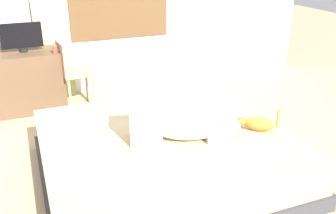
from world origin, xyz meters
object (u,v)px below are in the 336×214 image
(chair_by_desk, at_px, (71,69))
(tv_monitor, at_px, (21,37))
(cat, at_px, (257,123))
(cup, at_px, (55,50))
(bed, at_px, (166,155))
(person_lying, at_px, (179,126))
(desk, at_px, (26,81))

(chair_by_desk, bearing_deg, tv_monitor, 161.31)
(tv_monitor, relative_size, chair_by_desk, 0.56)
(cat, relative_size, cup, 3.47)
(tv_monitor, distance_m, cup, 0.43)
(bed, height_order, chair_by_desk, chair_by_desk)
(person_lying, height_order, chair_by_desk, chair_by_desk)
(person_lying, distance_m, tv_monitor, 2.50)
(tv_monitor, height_order, cup, tv_monitor)
(bed, xyz_separation_m, desk, (-1.07, 2.08, 0.15))
(desk, bearing_deg, chair_by_desk, -17.82)
(cat, bearing_deg, desk, 128.17)
(cat, bearing_deg, bed, 162.32)
(chair_by_desk, bearing_deg, cat, -59.15)
(cup, relative_size, chair_by_desk, 0.10)
(cat, bearing_deg, person_lying, 171.01)
(tv_monitor, height_order, chair_by_desk, tv_monitor)
(cat, bearing_deg, chair_by_desk, 120.85)
(cat, relative_size, desk, 0.34)
(desk, xyz_separation_m, cup, (0.38, -0.21, 0.41))
(bed, height_order, tv_monitor, tv_monitor)
(tv_monitor, xyz_separation_m, chair_by_desk, (0.52, -0.17, -0.41))
(cat, height_order, desk, desk)
(bed, distance_m, desk, 2.34)
(cup, height_order, chair_by_desk, chair_by_desk)
(bed, bearing_deg, cat, -17.68)
(person_lying, relative_size, tv_monitor, 1.95)
(desk, height_order, chair_by_desk, chair_by_desk)
(bed, relative_size, chair_by_desk, 2.48)
(tv_monitor, bearing_deg, desk, 180.00)
(chair_by_desk, bearing_deg, cup, -169.17)
(person_lying, height_order, tv_monitor, tv_monitor)
(bed, bearing_deg, person_lying, -62.19)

